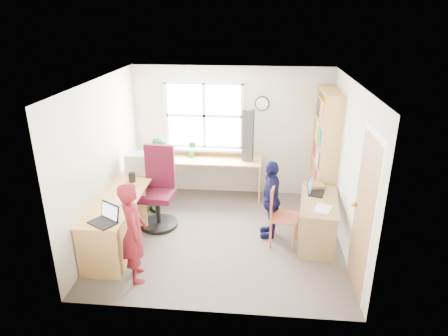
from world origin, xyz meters
name	(u,v)px	position (x,y,z in m)	size (l,w,h in m)	color
room	(224,161)	(0.01, 0.10, 1.22)	(3.64, 3.44, 2.44)	#4C433C
l_desk	(133,215)	(-1.31, -0.28, 0.46)	(2.38, 2.95, 0.75)	#F0B360
right_desk	(318,212)	(1.44, 0.02, 0.49)	(0.68, 1.23, 0.67)	#97784B
bookshelf	(325,154)	(1.65, 1.19, 1.00)	(0.30, 1.02, 2.10)	#F0B360
swivel_chair	(159,192)	(-1.06, 0.32, 0.57)	(0.64, 0.64, 1.32)	black
wooden_chair	(280,213)	(0.87, -0.10, 0.50)	(0.47, 0.47, 0.93)	#D06045
crt_monitor	(138,163)	(-1.48, 0.64, 0.93)	(0.38, 0.34, 0.35)	#A3A4A7
laptop_left	(106,218)	(-1.41, -1.02, 0.80)	(0.44, 0.42, 0.23)	black
laptop_right	(314,190)	(1.38, 0.28, 0.72)	(0.32, 0.36, 0.21)	black
speaker_a	(132,177)	(-1.47, 0.27, 0.83)	(0.09, 0.09, 0.16)	black
speaker_b	(145,163)	(-1.44, 0.90, 0.83)	(0.09, 0.09, 0.17)	black
cd_tower	(248,135)	(0.32, 1.44, 1.22)	(0.21, 0.19, 0.94)	black
game_box	(314,185)	(1.42, 0.52, 0.70)	(0.34, 0.34, 0.05)	red
paper_a	(123,199)	(-1.42, -0.35, 0.75)	(0.23, 0.32, 0.00)	silver
paper_b	(323,209)	(1.45, -0.24, 0.68)	(0.31, 0.36, 0.00)	silver
potted_plant	(192,149)	(-0.71, 1.49, 0.91)	(0.18, 0.14, 0.32)	#296628
person_red	(134,232)	(-1.02, -1.13, 0.68)	(0.50, 0.33, 1.36)	maroon
person_green	(162,173)	(-1.15, 0.93, 0.64)	(0.62, 0.48, 1.28)	#317C33
person_navy	(271,199)	(0.73, 0.11, 0.62)	(0.73, 0.30, 1.24)	#141440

